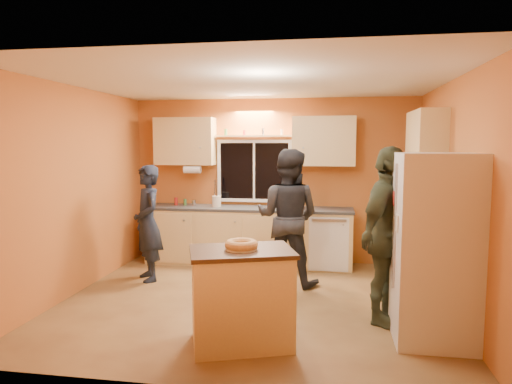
% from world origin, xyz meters
% --- Properties ---
extents(ground, '(4.50, 4.50, 0.00)m').
position_xyz_m(ground, '(0.00, 0.00, 0.00)').
color(ground, brown).
rests_on(ground, ground).
extents(room_shell, '(4.54, 4.04, 2.61)m').
position_xyz_m(room_shell, '(0.12, 0.41, 1.62)').
color(room_shell, '#B0622D').
rests_on(room_shell, ground).
extents(back_counter, '(4.23, 0.62, 0.90)m').
position_xyz_m(back_counter, '(0.01, 1.70, 0.45)').
color(back_counter, '#E2C477').
rests_on(back_counter, ground).
extents(right_counter, '(0.62, 1.84, 0.90)m').
position_xyz_m(right_counter, '(1.95, 0.50, 0.45)').
color(right_counter, '#E2C477').
rests_on(right_counter, ground).
extents(refrigerator, '(0.72, 0.70, 1.80)m').
position_xyz_m(refrigerator, '(1.89, -0.80, 0.90)').
color(refrigerator, silver).
rests_on(refrigerator, ground).
extents(island, '(1.10, 0.91, 0.91)m').
position_xyz_m(island, '(0.10, -1.18, 0.46)').
color(island, '#E2C477').
rests_on(island, ground).
extents(bundt_pastry, '(0.31, 0.31, 0.09)m').
position_xyz_m(bundt_pastry, '(0.10, -1.18, 0.96)').
color(bundt_pastry, tan).
rests_on(bundt_pastry, island).
extents(person_left, '(0.66, 0.70, 1.60)m').
position_xyz_m(person_left, '(-1.57, 0.64, 0.80)').
color(person_left, black).
rests_on(person_left, ground).
extents(person_center, '(1.01, 0.86, 1.82)m').
position_xyz_m(person_center, '(0.35, 0.78, 0.91)').
color(person_center, black).
rests_on(person_center, ground).
extents(person_right, '(0.91, 1.18, 1.86)m').
position_xyz_m(person_right, '(1.50, -0.42, 0.93)').
color(person_right, '#2E3522').
rests_on(person_right, ground).
extents(mixing_bowl, '(0.36, 0.36, 0.08)m').
position_xyz_m(mixing_bowl, '(0.38, 1.68, 0.94)').
color(mixing_bowl, black).
rests_on(mixing_bowl, back_counter).
extents(utensil_crock, '(0.14, 0.14, 0.17)m').
position_xyz_m(utensil_crock, '(-0.86, 1.69, 0.99)').
color(utensil_crock, beige).
rests_on(utensil_crock, back_counter).
extents(potted_plant, '(0.26, 0.24, 0.26)m').
position_xyz_m(potted_plant, '(1.99, -0.11, 1.03)').
color(potted_plant, gray).
rests_on(potted_plant, right_counter).
extents(red_box, '(0.18, 0.15, 0.07)m').
position_xyz_m(red_box, '(1.97, 1.30, 0.94)').
color(red_box, '#B4211B').
rests_on(red_box, right_counter).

